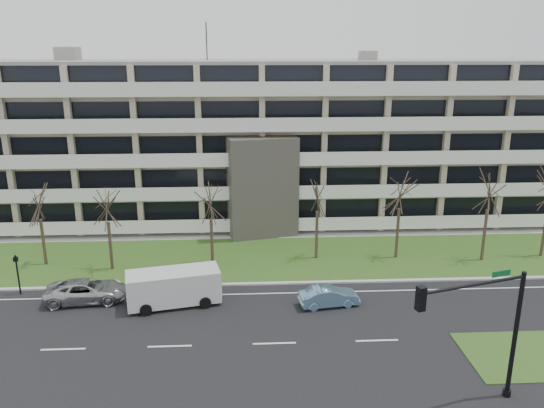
{
  "coord_description": "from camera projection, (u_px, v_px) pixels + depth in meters",
  "views": [
    {
      "loc": [
        -1.54,
        -27.02,
        16.39
      ],
      "look_at": [
        0.38,
        10.0,
        5.46
      ],
      "focal_mm": 35.0,
      "sensor_mm": 36.0,
      "label": 1
    }
  ],
  "objects": [
    {
      "name": "tree_1",
      "position": [
        38.0,
        201.0,
        40.24
      ],
      "size": [
        3.36,
        3.36,
        6.71
      ],
      "color": "#382B21",
      "rests_on": "ground"
    },
    {
      "name": "ground",
      "position": [
        274.0,
        343.0,
        30.6
      ],
      "size": [
        160.0,
        160.0,
        0.0
      ],
      "primitive_type": "plane",
      "color": "black",
      "rests_on": "ground"
    },
    {
      "name": "apartment_building",
      "position": [
        260.0,
        140.0,
        52.7
      ],
      "size": [
        60.5,
        15.1,
        18.75
      ],
      "color": "beige",
      "rests_on": "ground"
    },
    {
      "name": "tree_5",
      "position": [
        401.0,
        189.0,
        41.45
      ],
      "size": [
        3.74,
        3.74,
        7.48
      ],
      "color": "#382B21",
      "rests_on": "ground"
    },
    {
      "name": "tree_6",
      "position": [
        490.0,
        189.0,
        40.88
      ],
      "size": [
        3.83,
        3.83,
        7.65
      ],
      "color": "#382B21",
      "rests_on": "ground"
    },
    {
      "name": "blue_sedan",
      "position": [
        329.0,
        296.0,
        34.94
      ],
      "size": [
        4.15,
        2.01,
        1.31
      ],
      "primitive_type": "imported",
      "rotation": [
        0.0,
        0.0,
        1.73
      ],
      "color": "#75A7CB",
      "rests_on": "ground"
    },
    {
      "name": "silver_pickup",
      "position": [
        87.0,
        291.0,
        35.56
      ],
      "size": [
        5.57,
        2.98,
        1.49
      ],
      "primitive_type": "imported",
      "rotation": [
        0.0,
        0.0,
        1.67
      ],
      "color": "#ACAFB4",
      "rests_on": "ground"
    },
    {
      "name": "tree_4",
      "position": [
        318.0,
        192.0,
        41.44
      ],
      "size": [
        3.57,
        3.57,
        7.14
      ],
      "color": "#382B21",
      "rests_on": "ground"
    },
    {
      "name": "lane_edge_line",
      "position": [
        269.0,
        293.0,
        36.82
      ],
      "size": [
        90.0,
        0.12,
        0.01
      ],
      "primitive_type": "cube",
      "color": "white",
      "rests_on": "ground"
    },
    {
      "name": "tree_3",
      "position": [
        210.0,
        200.0,
        40.25
      ],
      "size": [
        3.4,
        3.4,
        6.81
      ],
      "color": "#382B21",
      "rests_on": "ground"
    },
    {
      "name": "grass_median",
      "position": [
        528.0,
        355.0,
        29.37
      ],
      "size": [
        7.0,
        5.0,
        0.06
      ],
      "primitive_type": "cube",
      "color": "#2C541C",
      "rests_on": "ground"
    },
    {
      "name": "pedestrian_signal",
      "position": [
        17.0,
        269.0,
        36.23
      ],
      "size": [
        0.29,
        0.23,
        2.89
      ],
      "rotation": [
        0.0,
        0.0,
        -0.09
      ],
      "color": "black",
      "rests_on": "ground"
    },
    {
      "name": "grass_verge",
      "position": [
        265.0,
        258.0,
        43.04
      ],
      "size": [
        90.0,
        10.0,
        0.06
      ],
      "primitive_type": "cube",
      "color": "#2C541C",
      "rests_on": "ground"
    },
    {
      "name": "white_van",
      "position": [
        175.0,
        285.0,
        34.93
      ],
      "size": [
        6.38,
        3.46,
        2.35
      ],
      "rotation": [
        0.0,
        0.0,
        0.21
      ],
      "color": "silver",
      "rests_on": "ground"
    },
    {
      "name": "curb",
      "position": [
        268.0,
        283.0,
        38.24
      ],
      "size": [
        90.0,
        0.35,
        0.12
      ],
      "primitive_type": "cube",
      "color": "#B2B2AD",
      "rests_on": "ground"
    },
    {
      "name": "traffic_signal",
      "position": [
        484.0,
        321.0,
        24.15
      ],
      "size": [
        5.7,
        1.95,
        6.84
      ],
      "rotation": [
        0.0,
        0.0,
        0.28
      ],
      "color": "black",
      "rests_on": "ground"
    },
    {
      "name": "tree_2",
      "position": [
        106.0,
        203.0,
        39.34
      ],
      "size": [
        3.43,
        3.43,
        6.85
      ],
      "color": "#382B21",
      "rests_on": "ground"
    },
    {
      "name": "sidewalk",
      "position": [
        263.0,
        235.0,
        48.31
      ],
      "size": [
        90.0,
        2.0,
        0.08
      ],
      "primitive_type": "cube",
      "color": "#B2B2AD",
      "rests_on": "ground"
    }
  ]
}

